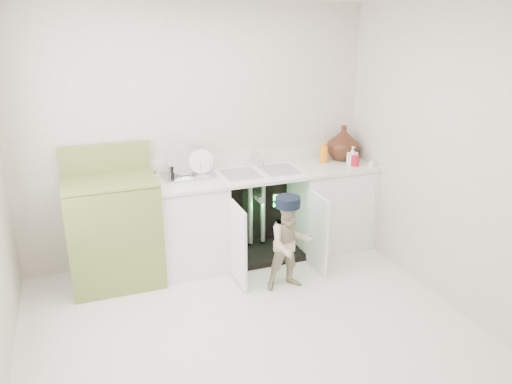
# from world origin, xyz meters

# --- Properties ---
(ground) EXTENTS (3.50, 3.50, 0.00)m
(ground) POSITION_xyz_m (0.00, 0.00, 0.00)
(ground) COLOR beige
(ground) RESTS_ON ground
(room_shell) EXTENTS (6.00, 5.50, 1.26)m
(room_shell) POSITION_xyz_m (0.00, 0.00, 1.25)
(room_shell) COLOR beige
(room_shell) RESTS_ON ground
(counter_run) EXTENTS (2.44, 1.02, 1.26)m
(counter_run) POSITION_xyz_m (0.59, 1.21, 0.48)
(counter_run) COLOR white
(counter_run) RESTS_ON ground
(avocado_stove) EXTENTS (0.81, 0.65, 1.25)m
(avocado_stove) POSITION_xyz_m (-0.89, 1.18, 0.52)
(avocado_stove) COLOR olive
(avocado_stove) RESTS_ON ground
(repair_worker) EXTENTS (0.43, 0.55, 0.88)m
(repair_worker) POSITION_xyz_m (0.57, 0.49, 0.45)
(repair_worker) COLOR tan
(repair_worker) RESTS_ON ground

